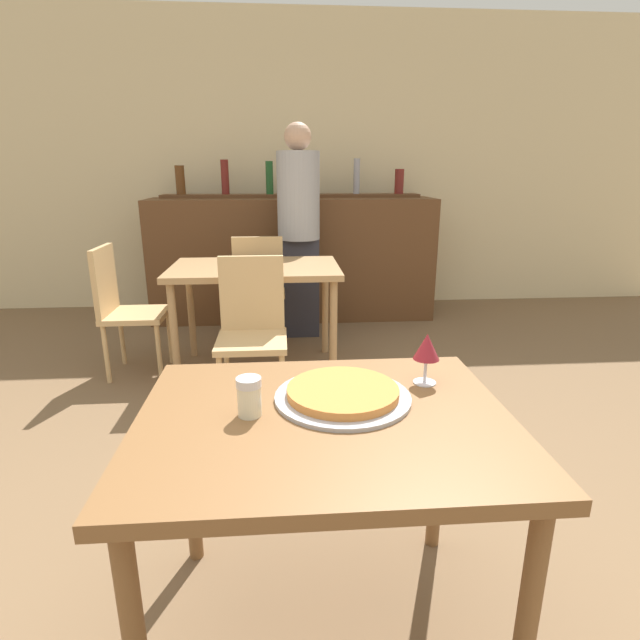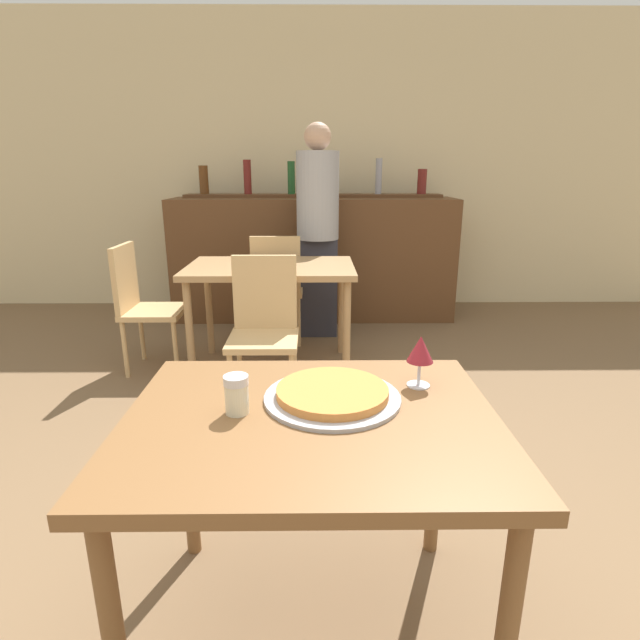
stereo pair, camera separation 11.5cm
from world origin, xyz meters
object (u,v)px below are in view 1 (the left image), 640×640
(chair_far_side_left, at_px, (123,303))
(cheese_shaker, at_px, (249,396))
(chair_far_side_front, at_px, (252,324))
(pizza_tray, at_px, (343,394))
(chair_far_side_back, at_px, (259,284))
(person_standing, at_px, (299,225))
(wine_glass, at_px, (427,348))

(chair_far_side_left, bearing_deg, cheese_shaker, -155.14)
(chair_far_side_front, relative_size, pizza_tray, 2.26)
(pizza_tray, relative_size, cheese_shaker, 3.64)
(chair_far_side_left, relative_size, pizza_tray, 2.26)
(chair_far_side_back, xyz_separation_m, cheese_shaker, (0.09, -2.66, 0.29))
(pizza_tray, xyz_separation_m, person_standing, (-0.02, 2.80, 0.18))
(chair_far_side_left, bearing_deg, chair_far_side_back, -59.25)
(chair_far_side_front, height_order, chair_far_side_back, same)
(chair_far_side_back, height_order, chair_far_side_left, same)
(chair_far_side_front, height_order, person_standing, person_standing)
(chair_far_side_back, height_order, person_standing, person_standing)
(chair_far_side_front, distance_m, wine_glass, 1.58)
(chair_far_side_left, height_order, cheese_shaker, chair_far_side_left)
(chair_far_side_front, height_order, wine_glass, wine_glass)
(chair_far_side_back, bearing_deg, chair_far_side_front, 90.00)
(chair_far_side_left, distance_m, pizza_tray, 2.41)
(cheese_shaker, bearing_deg, wine_glass, 18.03)
(cheese_shaker, bearing_deg, chair_far_side_back, 91.91)
(chair_far_side_front, bearing_deg, chair_far_side_back, 90.00)
(chair_far_side_back, bearing_deg, wine_glass, 103.85)
(wine_glass, bearing_deg, cheese_shaker, -161.97)
(chair_far_side_back, relative_size, wine_glass, 5.55)
(chair_far_side_back, distance_m, cheese_shaker, 2.67)
(chair_far_side_back, bearing_deg, pizza_tray, 97.68)
(chair_far_side_back, distance_m, chair_far_side_left, 1.04)
(person_standing, bearing_deg, pizza_tray, -89.54)
(chair_far_side_back, height_order, pizza_tray, chair_far_side_back)
(cheese_shaker, height_order, wine_glass, wine_glass)
(pizza_tray, height_order, cheese_shaker, cheese_shaker)
(chair_far_side_left, height_order, pizza_tray, chair_far_side_left)
(person_standing, bearing_deg, chair_far_side_back, -145.68)
(cheese_shaker, distance_m, person_standing, 2.89)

